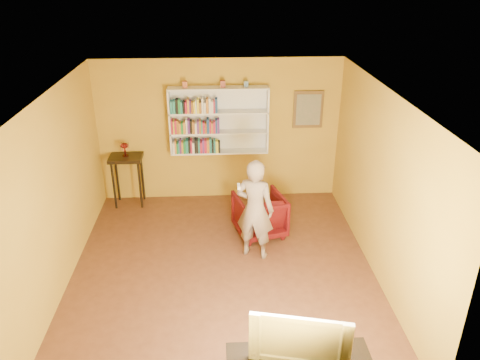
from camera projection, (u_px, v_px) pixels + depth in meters
name	position (u px, v px, depth m)	size (l,w,h in m)	color
room_shell	(222.00, 211.00, 6.62)	(5.30, 5.80, 2.88)	#4F2C19
bookshelf	(219.00, 120.00, 8.55)	(1.80, 0.29, 1.23)	white
books_row_lower	(196.00, 146.00, 8.63)	(0.87, 0.19, 0.27)	white
books_row_middle	(195.00, 127.00, 8.47)	(0.87, 0.19, 0.27)	#BB1C3E
books_row_upper	(194.00, 106.00, 8.31)	(0.84, 0.19, 0.27)	teal
ornament_left	(185.00, 84.00, 8.18)	(0.08, 0.08, 0.11)	#B65B34
ornament_centre	(223.00, 84.00, 8.21)	(0.09, 0.09, 0.12)	brown
ornament_right	(246.00, 84.00, 8.24)	(0.08, 0.08, 0.10)	slate
framed_painting	(308.00, 109.00, 8.61)	(0.55, 0.05, 0.70)	#553A18
console_table	(127.00, 165.00, 8.66)	(0.60, 0.46, 0.98)	black
ruby_lustre	(125.00, 147.00, 8.51)	(0.16, 0.15, 0.26)	maroon
armchair	(260.00, 214.00, 7.87)	(0.77, 0.79, 0.72)	#3F0409
person	(255.00, 209.00, 7.09)	(0.59, 0.39, 1.62)	#7B685A
game_remote	(239.00, 186.00, 6.61)	(0.04, 0.15, 0.04)	white
television	(300.00, 334.00, 4.70)	(1.01, 0.13, 0.58)	black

